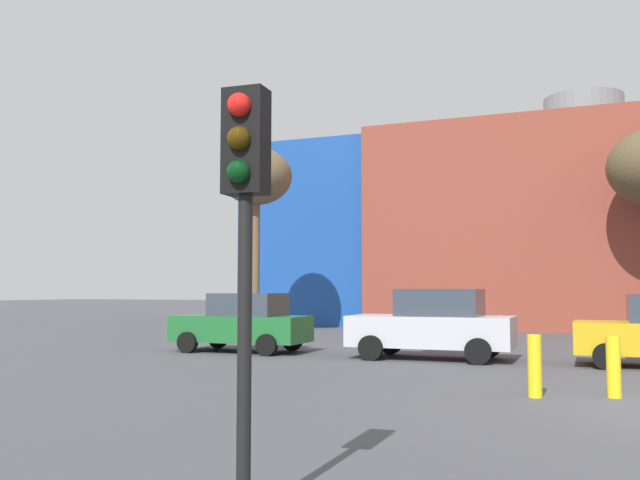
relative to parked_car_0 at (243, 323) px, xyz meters
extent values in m
cube|color=brown|center=(9.74, 19.35, 4.10)|extent=(20.53, 12.34, 9.96)
cube|color=#19479E|center=(-4.14, 19.35, 4.01)|extent=(7.23, 11.11, 9.77)
cylinder|color=slate|center=(9.74, 19.35, 10.08)|extent=(4.00, 4.00, 2.00)
cube|color=#1E662D|center=(-0.07, 0.00, -0.18)|extent=(4.09, 1.75, 0.78)
cube|color=#333D47|center=(0.18, 0.00, 0.55)|extent=(2.04, 1.56, 0.68)
cylinder|color=black|center=(-1.38, -0.90, -0.57)|extent=(0.62, 0.21, 0.62)
cylinder|color=black|center=(-1.38, 0.90, -0.57)|extent=(0.62, 0.21, 0.62)
cylinder|color=black|center=(1.25, -0.90, -0.57)|extent=(0.62, 0.21, 0.62)
cylinder|color=black|center=(1.25, 0.90, -0.57)|extent=(0.62, 0.21, 0.62)
cube|color=silver|center=(5.77, 0.00, -0.13)|extent=(4.38, 1.88, 0.83)
cube|color=#333D47|center=(6.03, 0.00, 0.65)|extent=(2.19, 1.67, 0.73)
cylinder|color=black|center=(4.36, -0.96, -0.55)|extent=(0.67, 0.23, 0.67)
cylinder|color=black|center=(4.36, 0.96, -0.55)|extent=(0.67, 0.23, 0.67)
cylinder|color=black|center=(7.18, -0.96, -0.55)|extent=(0.67, 0.23, 0.67)
cylinder|color=black|center=(7.18, 0.96, -0.55)|extent=(0.67, 0.23, 0.67)
cylinder|color=black|center=(10.14, -0.89, -0.57)|extent=(0.62, 0.21, 0.62)
cylinder|color=black|center=(10.14, 0.89, -0.57)|extent=(0.62, 0.21, 0.62)
cylinder|color=black|center=(7.17, -13.36, 0.45)|extent=(0.12, 0.12, 2.67)
cube|color=black|center=(7.17, -13.36, 2.24)|extent=(0.37, 0.26, 0.90)
sphere|color=red|center=(7.18, -13.50, 2.52)|extent=(0.20, 0.20, 0.20)
sphere|color=#3C2905|center=(7.18, -13.50, 2.24)|extent=(0.20, 0.20, 0.20)
sphere|color=black|center=(7.18, -13.50, 1.96)|extent=(0.20, 0.20, 0.20)
cylinder|color=brown|center=(-3.42, 7.49, 2.08)|extent=(0.35, 0.35, 5.92)
ellipsoid|color=brown|center=(-3.42, 7.49, 5.89)|extent=(3.09, 3.09, 2.47)
cylinder|color=yellow|center=(8.90, -5.85, -0.34)|extent=(0.24, 0.24, 1.09)
cylinder|color=yellow|center=(10.18, -5.38, -0.35)|extent=(0.24, 0.24, 1.06)
camera|label=1|loc=(9.84, -18.37, 0.99)|focal=38.10mm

